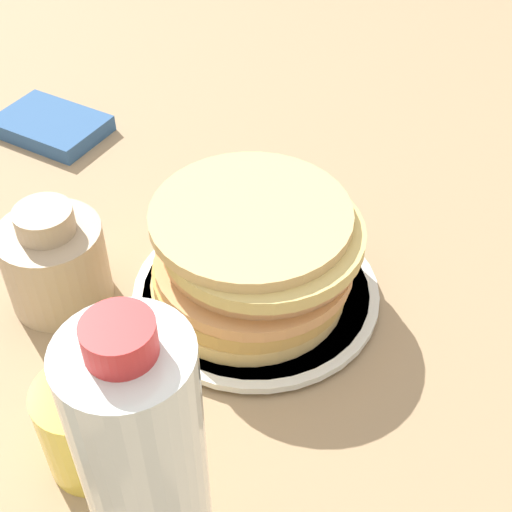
{
  "coord_description": "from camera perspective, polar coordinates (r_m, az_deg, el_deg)",
  "views": [
    {
      "loc": [
        -0.31,
        0.37,
        0.49
      ],
      "look_at": [
        -0.01,
        0.01,
        0.05
      ],
      "focal_mm": 50.0,
      "sensor_mm": 36.0,
      "label": 1
    }
  ],
  "objects": [
    {
      "name": "water_bottle_near",
      "position": [
        0.42,
        -8.57,
        -17.68
      ],
      "size": [
        0.07,
        0.07,
        0.26
      ],
      "color": "silver",
      "rests_on": "ground_plane"
    },
    {
      "name": "ground_plane",
      "position": [
        0.69,
        -0.07,
        -2.45
      ],
      "size": [
        4.0,
        4.0,
        0.0
      ],
      "primitive_type": "plane",
      "color": "#9E7F5B"
    },
    {
      "name": "pancake_stack",
      "position": [
        0.64,
        -0.11,
        0.12
      ],
      "size": [
        0.19,
        0.19,
        0.09
      ],
      "color": "tan",
      "rests_on": "plate"
    },
    {
      "name": "plate",
      "position": [
        0.67,
        -0.0,
        -2.93
      ],
      "size": [
        0.23,
        0.23,
        0.01
      ],
      "color": "silver",
      "rests_on": "ground_plane"
    },
    {
      "name": "cream_jug",
      "position": [
        0.67,
        -15.77,
        -0.44
      ],
      "size": [
        0.09,
        0.09,
        0.11
      ],
      "color": "tan",
      "rests_on": "ground_plane"
    },
    {
      "name": "juice_glass",
      "position": [
        0.55,
        -13.3,
        -13.08
      ],
      "size": [
        0.07,
        0.07,
        0.08
      ],
      "color": "yellow",
      "rests_on": "ground_plane"
    },
    {
      "name": "napkin",
      "position": [
        0.92,
        -16.07,
        9.99
      ],
      "size": [
        0.14,
        0.11,
        0.02
      ],
      "color": "#33598C",
      "rests_on": "ground_plane"
    }
  ]
}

